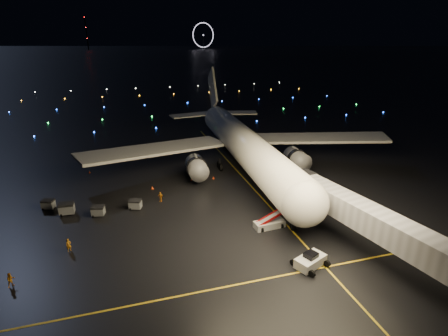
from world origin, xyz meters
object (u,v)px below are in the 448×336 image
at_px(belt_loader, 270,218).
at_px(crew_c, 160,197).
at_px(pushback_tug, 310,260).
at_px(baggage_cart_0, 135,204).
at_px(baggage_cart_2, 98,211).
at_px(baggage_cart_1, 67,209).
at_px(baggage_cart_3, 48,204).
at_px(crew_a, 69,245).
at_px(crew_b, 11,280).
at_px(airliner, 239,123).

height_order(belt_loader, crew_c, belt_loader).
relative_size(pushback_tug, belt_loader, 0.59).
relative_size(pushback_tug, baggage_cart_0, 2.07).
bearing_deg(baggage_cart_0, baggage_cart_2, -151.38).
distance_m(baggage_cart_1, baggage_cart_2, 4.88).
relative_size(crew_c, baggage_cart_0, 0.93).
height_order(pushback_tug, baggage_cart_0, pushback_tug).
bearing_deg(baggage_cart_3, baggage_cart_2, -10.93).
height_order(crew_a, baggage_cart_3, crew_a).
height_order(crew_a, baggage_cart_0, crew_a).
relative_size(baggage_cart_1, baggage_cart_3, 1.20).
xyz_separation_m(belt_loader, crew_c, (-13.66, 12.59, -0.69)).
distance_m(pushback_tug, belt_loader, 9.62).
distance_m(crew_c, baggage_cart_2, 9.75).
distance_m(crew_b, baggage_cart_0, 20.12).
height_order(pushback_tug, crew_a, pushback_tug).
bearing_deg(crew_a, pushback_tug, -53.85).
relative_size(belt_loader, baggage_cart_2, 3.48).
height_order(airliner, baggage_cart_1, airliner).
height_order(airliner, crew_c, airliner).
bearing_deg(baggage_cart_0, airliner, 55.18).
xyz_separation_m(airliner, crew_a, (-30.34, -23.88, -8.01)).
bearing_deg(baggage_cart_1, baggage_cart_2, -19.69).
height_order(crew_c, baggage_cart_0, crew_c).
relative_size(pushback_tug, crew_c, 2.22).
relative_size(crew_c, baggage_cart_1, 0.80).
bearing_deg(crew_c, baggage_cart_0, -119.60).
xyz_separation_m(pushback_tug, baggage_cart_2, (-24.17, 19.95, -0.12)).
xyz_separation_m(belt_loader, baggage_cart_1, (-27.69, 12.22, -0.63)).
bearing_deg(baggage_cart_3, airliner, 37.02).
xyz_separation_m(belt_loader, crew_b, (-31.46, -3.63, -0.71)).
bearing_deg(baggage_cart_2, crew_c, 26.37).
xyz_separation_m(pushback_tug, crew_a, (-27.29, 11.20, -0.02)).
height_order(airliner, crew_b, airliner).
xyz_separation_m(belt_loader, baggage_cart_0, (-17.72, 11.07, -0.77)).
bearing_deg(crew_c, baggage_cart_3, -147.88).
xyz_separation_m(crew_c, baggage_cart_2, (-9.50, -2.19, -0.07)).
bearing_deg(belt_loader, pushback_tug, -88.33).
bearing_deg(baggage_cart_2, baggage_cart_0, 20.40).
bearing_deg(baggage_cart_2, belt_loader, -10.79).
distance_m(crew_c, baggage_cart_3, 17.16).
height_order(crew_c, baggage_cart_1, baggage_cart_1).
distance_m(crew_a, baggage_cart_1, 10.67).
xyz_separation_m(crew_a, baggage_cart_3, (-4.39, 13.25, -0.12)).
distance_m(airliner, crew_b, 46.66).
bearing_deg(belt_loader, crew_a, 172.04).
distance_m(pushback_tug, crew_b, 33.00).
relative_size(baggage_cart_1, baggage_cart_2, 1.17).
bearing_deg(baggage_cart_1, airliner, 24.94).
relative_size(airliner, baggage_cart_3, 35.52).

